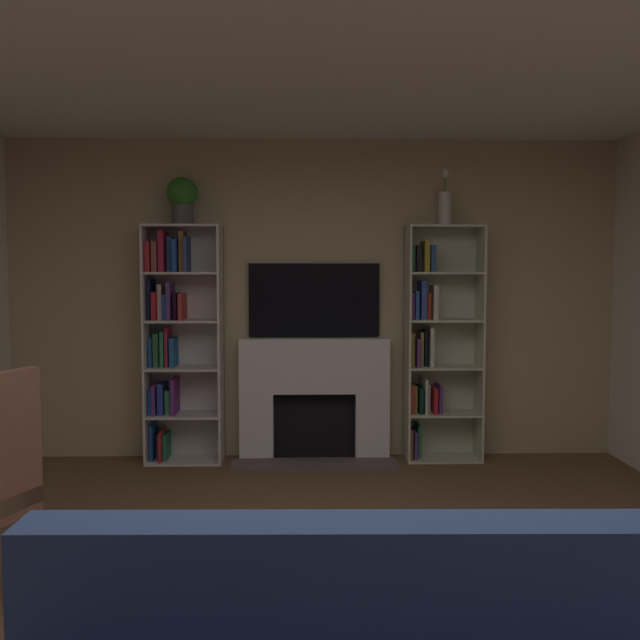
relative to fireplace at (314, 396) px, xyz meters
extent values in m
cube|color=tan|center=(0.00, 0.14, 0.80)|extent=(5.17, 0.06, 2.65)
cube|color=white|center=(-0.48, 0.01, -0.25)|extent=(0.28, 0.20, 0.55)
cube|color=white|center=(0.48, 0.01, -0.25)|extent=(0.28, 0.20, 0.55)
cube|color=white|center=(0.00, 0.01, 0.26)|extent=(1.23, 0.20, 0.45)
cube|color=black|center=(0.00, 0.07, -0.25)|extent=(0.68, 0.08, 0.55)
cube|color=#5F4D4F|center=(0.00, -0.25, -0.51)|extent=(1.33, 0.30, 0.03)
cube|color=black|center=(0.00, 0.08, 0.79)|extent=(1.08, 0.06, 0.61)
cube|color=silver|center=(-1.36, -0.06, 0.44)|extent=(0.02, 0.33, 1.93)
cube|color=silver|center=(-0.76, -0.06, 0.44)|extent=(0.02, 0.33, 1.93)
cube|color=silver|center=(-1.06, 0.10, 0.44)|extent=(0.62, 0.02, 1.93)
cube|color=silver|center=(-1.06, -0.06, -0.52)|extent=(0.58, 0.33, 0.02)
cube|color=navy|center=(-1.33, -0.03, -0.36)|extent=(0.03, 0.23, 0.29)
cube|color=#4B2A63|center=(-1.28, 0.00, -0.41)|extent=(0.03, 0.18, 0.19)
cube|color=red|center=(-1.25, -0.05, -0.39)|extent=(0.02, 0.27, 0.24)
cube|color=#1F6A51|center=(-1.22, -0.03, -0.40)|extent=(0.03, 0.24, 0.21)
cube|color=silver|center=(-1.06, -0.06, -0.14)|extent=(0.58, 0.33, 0.02)
cube|color=#1A4499|center=(-1.33, -0.03, -0.03)|extent=(0.02, 0.24, 0.21)
cube|color=#582D7E|center=(-1.30, -0.04, -0.01)|extent=(0.03, 0.26, 0.24)
cube|color=#293C99|center=(-1.25, -0.03, -0.01)|extent=(0.04, 0.24, 0.25)
cube|color=#327A4E|center=(-1.19, -0.02, -0.03)|extent=(0.04, 0.22, 0.20)
cube|color=#672672|center=(-1.14, -0.04, 0.02)|extent=(0.03, 0.26, 0.30)
cube|color=silver|center=(-1.06, -0.06, 0.25)|extent=(0.58, 0.33, 0.02)
cube|color=navy|center=(-1.33, -0.02, 0.38)|extent=(0.03, 0.21, 0.24)
cube|color=#2B683F|center=(-1.29, -0.01, 0.39)|extent=(0.04, 0.19, 0.27)
cube|color=#2F7D53|center=(-1.23, -0.02, 0.40)|extent=(0.03, 0.22, 0.29)
cube|color=#A52333|center=(-1.20, -0.01, 0.42)|extent=(0.03, 0.20, 0.32)
cube|color=#1F548E|center=(-1.15, -0.02, 0.37)|extent=(0.04, 0.21, 0.24)
cube|color=silver|center=(-1.06, -0.06, 0.63)|extent=(0.58, 0.33, 0.02)
cube|color=black|center=(-1.33, -0.02, 0.81)|extent=(0.03, 0.23, 0.33)
cube|color=red|center=(-1.28, -0.04, 0.75)|extent=(0.03, 0.26, 0.23)
cube|color=beige|center=(-1.25, -0.01, 0.78)|extent=(0.03, 0.21, 0.29)
cube|color=#2B4E98|center=(-1.21, -0.02, 0.74)|extent=(0.04, 0.22, 0.21)
cube|color=#593371|center=(-1.17, -0.04, 0.79)|extent=(0.03, 0.25, 0.30)
cube|color=black|center=(-1.12, -0.03, 0.75)|extent=(0.03, 0.23, 0.22)
cube|color=#B13331|center=(-1.07, -0.05, 0.75)|extent=(0.03, 0.27, 0.21)
cube|color=silver|center=(-1.06, -0.06, 1.02)|extent=(0.58, 0.33, 0.02)
cube|color=red|center=(-1.32, -0.04, 1.15)|extent=(0.04, 0.27, 0.24)
cube|color=brown|center=(-1.27, -0.04, 1.15)|extent=(0.04, 0.27, 0.24)
cube|color=#A41E37|center=(-1.22, -0.04, 1.19)|extent=(0.04, 0.25, 0.33)
cube|color=#2B569A|center=(-1.17, 0.00, 1.17)|extent=(0.03, 0.18, 0.28)
cube|color=#1F499A|center=(-1.12, -0.03, 1.16)|extent=(0.04, 0.25, 0.26)
cube|color=olive|center=(-1.07, -0.01, 1.19)|extent=(0.04, 0.19, 0.33)
cube|color=navy|center=(-1.03, -0.03, 1.17)|extent=(0.02, 0.23, 0.28)
cube|color=silver|center=(-1.06, -0.06, 1.39)|extent=(0.58, 0.33, 0.02)
cube|color=beige|center=(0.76, -0.05, 0.44)|extent=(0.02, 0.31, 1.93)
cube|color=beige|center=(1.36, -0.05, 0.44)|extent=(0.02, 0.31, 1.93)
cube|color=beige|center=(1.06, 0.10, 0.44)|extent=(0.62, 0.02, 1.93)
cube|color=beige|center=(1.06, -0.05, -0.52)|extent=(0.58, 0.31, 0.02)
cube|color=brown|center=(0.80, -0.02, -0.39)|extent=(0.03, 0.23, 0.24)
cube|color=#4D3280|center=(0.83, -0.03, -0.39)|extent=(0.02, 0.24, 0.22)
cube|color=#246E3D|center=(0.87, -0.01, -0.37)|extent=(0.02, 0.20, 0.28)
cube|color=beige|center=(1.06, -0.05, -0.14)|extent=(0.58, 0.31, 0.02)
cube|color=#AB3525|center=(0.79, -0.03, -0.01)|extent=(0.02, 0.25, 0.24)
cube|color=brown|center=(0.83, -0.02, -0.02)|extent=(0.02, 0.23, 0.22)
cube|color=black|center=(0.87, -0.03, -0.02)|extent=(0.03, 0.25, 0.21)
cube|color=beige|center=(0.91, -0.04, 0.01)|extent=(0.02, 0.25, 0.28)
cube|color=beige|center=(0.94, 0.00, -0.01)|extent=(0.03, 0.18, 0.23)
cube|color=#AF1F21|center=(0.98, -0.04, -0.03)|extent=(0.03, 0.26, 0.21)
cube|color=#612D7E|center=(1.03, -0.03, -0.02)|extent=(0.03, 0.23, 0.22)
cube|color=beige|center=(1.06, -0.05, 0.25)|extent=(0.58, 0.31, 0.02)
cube|color=olive|center=(0.80, -0.02, 0.39)|extent=(0.03, 0.23, 0.27)
cube|color=#5C346D|center=(0.84, -0.04, 0.37)|extent=(0.02, 0.26, 0.23)
cube|color=olive|center=(0.88, -0.01, 0.40)|extent=(0.02, 0.19, 0.28)
cube|color=black|center=(0.91, -0.01, 0.40)|extent=(0.02, 0.20, 0.29)
cube|color=beige|center=(0.96, -0.02, 0.42)|extent=(0.03, 0.22, 0.32)
cube|color=beige|center=(1.06, -0.05, 0.63)|extent=(0.58, 0.31, 0.02)
cube|color=#672F7F|center=(0.79, -0.02, 0.75)|extent=(0.02, 0.23, 0.22)
cube|color=#2D569B|center=(0.83, -0.02, 0.76)|extent=(0.03, 0.22, 0.23)
cube|color=#2F469A|center=(0.88, -0.03, 0.80)|extent=(0.04, 0.24, 0.31)
cube|color=#BC3821|center=(0.93, 0.00, 0.75)|extent=(0.03, 0.19, 0.22)
cube|color=beige|center=(0.98, -0.02, 0.78)|extent=(0.04, 0.22, 0.28)
cube|color=beige|center=(1.06, -0.05, 1.02)|extent=(0.58, 0.31, 0.02)
cube|color=#2B703A|center=(0.80, 0.00, 1.14)|extent=(0.03, 0.18, 0.22)
cube|color=black|center=(0.85, -0.01, 1.14)|extent=(0.04, 0.19, 0.22)
cube|color=#A08D25|center=(0.90, -0.04, 1.15)|extent=(0.04, 0.26, 0.25)
cube|color=#29507D|center=(0.96, -0.03, 1.14)|extent=(0.04, 0.23, 0.22)
cube|color=beige|center=(1.06, -0.05, 1.39)|extent=(0.58, 0.31, 0.02)
cylinder|color=#524F57|center=(-1.06, -0.04, 1.48)|extent=(0.17, 0.17, 0.16)
sphere|color=#327624|center=(-1.06, -0.04, 1.66)|extent=(0.25, 0.25, 0.25)
cylinder|color=silver|center=(1.06, -0.04, 1.54)|extent=(0.11, 0.11, 0.27)
cylinder|color=#4C7F3F|center=(1.07, -0.03, 1.74)|extent=(0.01, 0.01, 0.14)
sphere|color=silver|center=(1.07, -0.03, 1.81)|extent=(0.05, 0.05, 0.05)
cylinder|color=#4C7F3F|center=(1.06, -0.04, 1.76)|extent=(0.01, 0.01, 0.17)
sphere|color=silver|center=(1.06, -0.04, 1.84)|extent=(0.05, 0.05, 0.05)
cube|color=#37538C|center=(0.14, -4.16, 0.19)|extent=(1.79, 0.20, 0.54)
cylinder|color=brown|center=(-1.38, -2.42, -0.30)|extent=(0.04, 0.04, 0.46)
camera|label=1|loc=(-0.10, -5.71, 1.03)|focal=39.11mm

